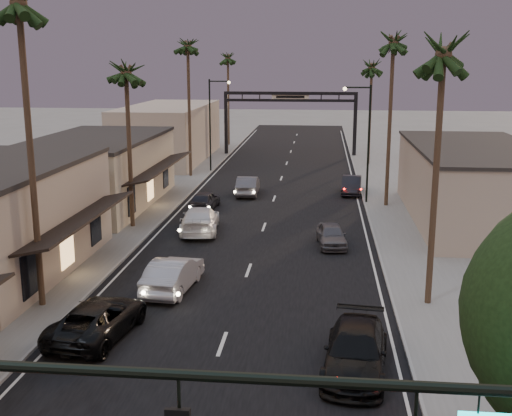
% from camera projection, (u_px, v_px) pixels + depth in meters
% --- Properties ---
extents(ground, '(200.00, 200.00, 0.00)m').
position_uv_depth(ground, '(268.00, 216.00, 45.29)').
color(ground, slate).
rests_on(ground, ground).
extents(road, '(14.00, 120.00, 0.02)m').
position_uv_depth(road, '(273.00, 201.00, 50.14)').
color(road, black).
rests_on(road, ground).
extents(sidewalk_left, '(5.00, 92.00, 0.12)m').
position_uv_depth(sidewalk_left, '(174.00, 182.00, 57.86)').
color(sidewalk_left, slate).
rests_on(sidewalk_left, ground).
extents(sidewalk_right, '(5.00, 92.00, 0.12)m').
position_uv_depth(sidewalk_right, '(388.00, 186.00, 55.96)').
color(sidewalk_right, slate).
rests_on(sidewalk_right, ground).
extents(storefront_far, '(8.00, 16.00, 5.00)m').
position_uv_depth(storefront_far, '(97.00, 173.00, 47.96)').
color(storefront_far, tan).
rests_on(storefront_far, ground).
extents(storefront_dist, '(8.00, 20.00, 6.00)m').
position_uv_depth(storefront_dist, '(169.00, 133.00, 70.14)').
color(storefront_dist, '#A49583').
rests_on(storefront_dist, ground).
extents(building_right, '(8.00, 18.00, 5.00)m').
position_uv_depth(building_right, '(474.00, 186.00, 43.33)').
color(building_right, '#A49583').
rests_on(building_right, ground).
extents(arch, '(15.20, 0.40, 7.27)m').
position_uv_depth(arch, '(290.00, 107.00, 73.12)').
color(arch, black).
rests_on(arch, ground).
extents(streetlight_right, '(2.13, 0.30, 9.00)m').
position_uv_depth(streetlight_right, '(365.00, 134.00, 48.25)').
color(streetlight_right, black).
rests_on(streetlight_right, ground).
extents(streetlight_left, '(2.13, 0.30, 9.00)m').
position_uv_depth(streetlight_left, '(213.00, 118.00, 62.23)').
color(streetlight_left, black).
rests_on(streetlight_left, ground).
extents(palm_lc, '(3.20, 3.20, 12.20)m').
position_uv_depth(palm_lc, '(126.00, 65.00, 39.91)').
color(palm_lc, '#38281C').
rests_on(palm_lc, ground).
extents(palm_ld, '(3.20, 3.20, 14.20)m').
position_uv_depth(palm_ld, '(188.00, 41.00, 57.89)').
color(palm_ld, '#38281C').
rests_on(palm_ld, ground).
extents(palm_ra, '(3.20, 3.20, 13.20)m').
position_uv_depth(palm_ra, '(444.00, 44.00, 26.35)').
color(palm_ra, '#38281C').
rests_on(palm_ra, ground).
extents(palm_rb, '(3.20, 3.20, 14.20)m').
position_uv_depth(palm_rb, '(394.00, 36.00, 45.51)').
color(palm_rb, '#38281C').
rests_on(palm_rb, ground).
extents(palm_rc, '(3.20, 3.20, 12.20)m').
position_uv_depth(palm_rc, '(372.00, 63.00, 65.34)').
color(palm_rc, '#38281C').
rests_on(palm_rc, ground).
extents(palm_far, '(3.20, 3.20, 13.20)m').
position_uv_depth(palm_far, '(228.00, 55.00, 80.37)').
color(palm_far, '#38281C').
rests_on(palm_far, ground).
extents(oncoming_pickup, '(3.14, 5.62, 1.49)m').
position_uv_depth(oncoming_pickup, '(98.00, 319.00, 25.46)').
color(oncoming_pickup, black).
rests_on(oncoming_pickup, ground).
extents(oncoming_silver, '(2.18, 5.06, 1.62)m').
position_uv_depth(oncoming_silver, '(173.00, 274.00, 30.60)').
color(oncoming_silver, '#98989D').
rests_on(oncoming_silver, ground).
extents(oncoming_white, '(2.91, 5.87, 1.64)m').
position_uv_depth(oncoming_white, '(200.00, 220.00, 41.00)').
color(oncoming_white, silver).
rests_on(oncoming_white, ground).
extents(oncoming_dgrey, '(1.97, 4.22, 1.40)m').
position_uv_depth(oncoming_dgrey, '(205.00, 200.00, 47.31)').
color(oncoming_dgrey, black).
rests_on(oncoming_dgrey, ground).
extents(oncoming_grey_far, '(1.80, 4.76, 1.55)m').
position_uv_depth(oncoming_grey_far, '(248.00, 186.00, 52.36)').
color(oncoming_grey_far, '#4C4C51').
rests_on(oncoming_grey_far, ground).
extents(curbside_black, '(2.73, 5.51, 1.54)m').
position_uv_depth(curbside_black, '(356.00, 351.00, 22.60)').
color(curbside_black, black).
rests_on(curbside_black, ground).
extents(curbside_grey, '(1.98, 4.07, 1.34)m').
position_uv_depth(curbside_grey, '(331.00, 235.00, 37.96)').
color(curbside_grey, '#48474C').
rests_on(curbside_grey, ground).
extents(curbside_far, '(1.87, 4.49, 1.44)m').
position_uv_depth(curbside_far, '(351.00, 185.00, 52.83)').
color(curbside_far, black).
rests_on(curbside_far, ground).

